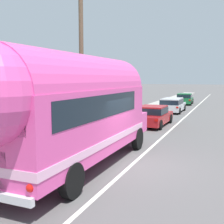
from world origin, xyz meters
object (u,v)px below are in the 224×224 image
at_px(painted_bus, 71,106).
at_px(car_second, 172,104).
at_px(car_lead, 153,115).
at_px(car_third, 185,99).
at_px(utility_pole, 81,57).

bearing_deg(painted_bus, car_second, 89.71).
xyz_separation_m(painted_bus, car_second, (0.10, 19.02, -1.52)).
xyz_separation_m(car_lead, car_third, (-0.23, 17.45, -0.01)).
bearing_deg(car_third, car_lead, -89.23).
bearing_deg(painted_bus, utility_pole, 114.53).
distance_m(utility_pole, painted_bus, 6.22).
relative_size(car_lead, car_third, 1.04).
relative_size(painted_bus, car_second, 2.21).
height_order(car_lead, car_third, same).
bearing_deg(painted_bus, car_third, 90.03).
bearing_deg(utility_pole, car_lead, 63.85).
xyz_separation_m(painted_bus, car_lead, (0.22, 10.70, -1.57)).
relative_size(utility_pole, car_lead, 1.87).
distance_m(painted_bus, car_third, 28.20).
xyz_separation_m(car_lead, car_second, (-0.12, 8.32, 0.05)).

